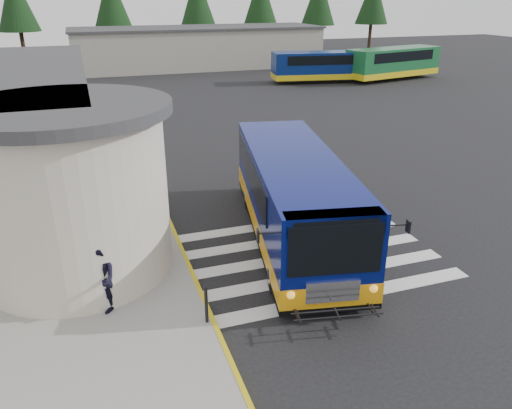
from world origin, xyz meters
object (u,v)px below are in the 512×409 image
object	(u,v)px
bollard	(206,304)
far_bus_b	(393,62)
pedestrian_a	(134,263)
pedestrian_b	(101,279)
transit_bus	(294,201)
far_bus_a	(322,65)

from	to	relation	value
bollard	far_bus_b	bearing A→B (deg)	50.69
pedestrian_a	bollard	xyz separation A→B (m)	(1.44, -2.07, -0.30)
pedestrian_b	transit_bus	bearing A→B (deg)	96.58
transit_bus	far_bus_a	xyz separation A→B (m)	(14.69, 28.18, 0.14)
transit_bus	pedestrian_b	size ratio (longest dim) A/B	5.74
bollard	far_bus_b	distance (m)	40.22
far_bus_a	far_bus_b	distance (m)	6.97
bollard	pedestrian_a	bearing A→B (deg)	124.83
bollard	pedestrian_b	bearing A→B (deg)	149.99
transit_bus	bollard	distance (m)	5.42
transit_bus	pedestrian_b	xyz separation A→B (m)	(-6.19, -2.40, -0.31)
pedestrian_b	bollard	distance (m)	2.72
pedestrian_b	far_bus_a	size ratio (longest dim) A/B	0.20
far_bus_a	transit_bus	bearing A→B (deg)	162.08
pedestrian_a	far_bus_b	distance (m)	39.60
transit_bus	pedestrian_b	world-z (taller)	transit_bus
transit_bus	bollard	world-z (taller)	transit_bus
far_bus_a	far_bus_b	size ratio (longest dim) A/B	0.93
pedestrian_a	far_bus_b	world-z (taller)	far_bus_b
pedestrian_a	far_bus_b	xyz separation A→B (m)	(26.91, 29.05, 0.66)
pedestrian_a	far_bus_a	distance (m)	35.93
transit_bus	far_bus_b	xyz separation A→B (m)	(21.62, 27.37, 0.25)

